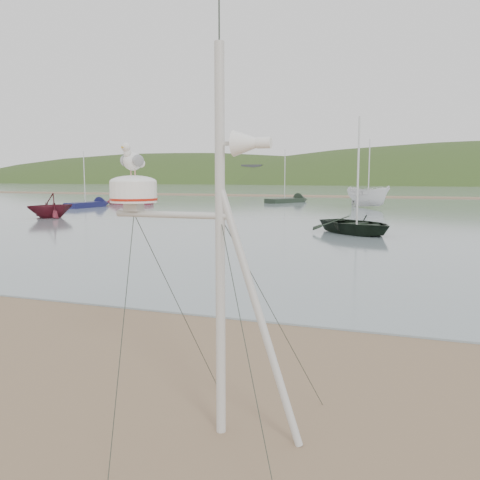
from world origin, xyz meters
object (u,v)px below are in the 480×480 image
(boat_dark, at_px, (358,188))
(dinghy_red_far, at_px, (124,202))
(boat_white, at_px, (369,179))
(mast_rig, at_px, (214,325))
(sailboat_dark_mid, at_px, (294,200))
(boat_red, at_px, (50,194))
(sailboat_blue_near, at_px, (95,204))

(boat_dark, height_order, dinghy_red_far, boat_dark)
(dinghy_red_far, bearing_deg, boat_white, 5.68)
(mast_rig, distance_m, sailboat_dark_mid, 52.74)
(boat_dark, bearing_deg, boat_red, 124.90)
(boat_dark, relative_size, boat_red, 1.39)
(boat_red, xyz_separation_m, sailboat_blue_near, (-5.29, 12.48, -1.39))
(boat_white, relative_size, sailboat_dark_mid, 0.83)
(boat_dark, distance_m, boat_red, 21.71)
(boat_white, distance_m, sailboat_blue_near, 26.17)
(boat_red, distance_m, boat_white, 27.91)
(sailboat_dark_mid, xyz_separation_m, dinghy_red_far, (-15.90, -10.30, -0.01))
(mast_rig, distance_m, dinghy_red_far, 49.51)
(sailboat_blue_near, height_order, sailboat_dark_mid, sailboat_dark_mid)
(boat_dark, height_order, sailboat_dark_mid, sailboat_dark_mid)
(boat_dark, xyz_separation_m, sailboat_blue_near, (-26.76, 15.58, -2.03))
(boat_dark, bearing_deg, dinghy_red_far, 95.72)
(sailboat_blue_near, bearing_deg, sailboat_dark_mid, 43.05)
(boat_dark, xyz_separation_m, boat_white, (-1.72, 22.78, 0.39))
(sailboat_dark_mid, bearing_deg, boat_white, -41.14)
(boat_white, distance_m, sailboat_dark_mid, 12.14)
(boat_red, bearing_deg, sailboat_blue_near, 136.01)
(boat_red, height_order, dinghy_red_far, boat_red)
(boat_white, xyz_separation_m, dinghy_red_far, (-24.86, -2.47, -2.43))
(boat_red, xyz_separation_m, sailboat_dark_mid, (10.80, 27.51, -1.39))
(boat_dark, xyz_separation_m, sailboat_dark_mid, (-10.68, 30.61, -2.03))
(boat_red, relative_size, boat_white, 0.62)
(boat_red, height_order, sailboat_dark_mid, sailboat_dark_mid)
(boat_dark, relative_size, sailboat_dark_mid, 0.71)
(boat_dark, relative_size, dinghy_red_far, 0.88)
(dinghy_red_far, bearing_deg, mast_rig, -56.21)
(mast_rig, height_order, sailboat_blue_near, sailboat_blue_near)
(boat_dark, relative_size, sailboat_blue_near, 0.80)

